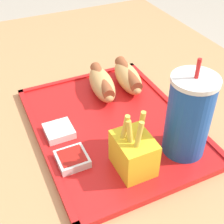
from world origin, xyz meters
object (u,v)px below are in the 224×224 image
Objects in this scene: soda_cup at (189,116)px; sauce_cup_mayo at (59,131)px; hot_dog_far at (128,76)px; sauce_cup_ketchup at (72,159)px; hot_dog_near at (102,83)px; fries_carton at (134,152)px.

soda_cup reaches higher than sauce_cup_mayo.
sauce_cup_mayo is at bearing -64.49° from hot_dog_far.
sauce_cup_ketchup is (0.19, -0.21, -0.02)m from hot_dog_far.
hot_dog_far is (-0.24, 0.01, -0.05)m from soda_cup.
soda_cup is 0.26m from sauce_cup_mayo.
fries_carton is (0.24, -0.05, 0.01)m from hot_dog_near.
hot_dog_far is 1.00× the size of hot_dog_near.
sauce_cup_mayo is (0.10, -0.14, -0.02)m from hot_dog_near.
hot_dog_far is at bearing 178.76° from soda_cup.
hot_dog_far is 0.28m from sauce_cup_ketchup.
soda_cup reaches higher than hot_dog_near.
sauce_cup_mayo is at bearing 179.05° from sauce_cup_ketchup.
hot_dog_far is 1.23× the size of fries_carton.
hot_dog_far is at bearing 115.51° from sauce_cup_mayo.
soda_cup is at bearing 74.39° from sauce_cup_ketchup.
fries_carton is at bearing 33.31° from sauce_cup_mayo.
hot_dog_near is at bearing 169.41° from fries_carton.
hot_dog_far reaches higher than sauce_cup_mayo.
fries_carton reaches higher than sauce_cup_mayo.
fries_carton is (0.00, -0.11, -0.04)m from soda_cup.
sauce_cup_ketchup is (0.19, -0.14, -0.02)m from hot_dog_near.
sauce_cup_ketchup is at bearing -0.95° from sauce_cup_mayo.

